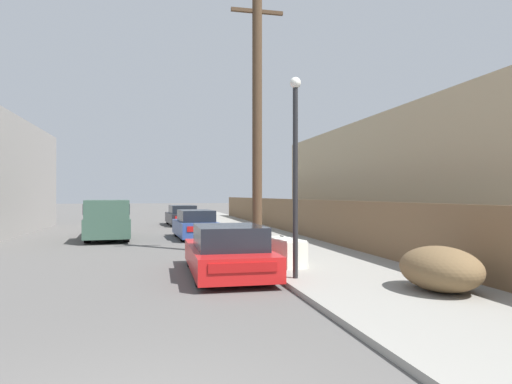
# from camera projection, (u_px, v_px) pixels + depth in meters

# --- Properties ---
(sidewalk_curb) EXTENTS (4.20, 63.00, 0.12)m
(sidewalk_curb) POSITION_uv_depth(u_px,v_px,m) (238.00, 228.00, 27.56)
(sidewalk_curb) COLOR gray
(sidewalk_curb) RESTS_ON ground
(discarded_fridge) EXTENTS (0.86, 1.77, 0.76)m
(discarded_fridge) POSITION_uv_depth(u_px,v_px,m) (284.00, 252.00, 12.59)
(discarded_fridge) COLOR silver
(discarded_fridge) RESTS_ON sidewalk_curb
(parked_sports_car_red) EXTENTS (1.93, 4.67, 1.29)m
(parked_sports_car_red) POSITION_uv_depth(u_px,v_px,m) (228.00, 252.00, 11.67)
(parked_sports_car_red) COLOR red
(parked_sports_car_red) RESTS_ON ground
(car_parked_mid) EXTENTS (2.00, 4.37, 1.34)m
(car_parked_mid) POSITION_uv_depth(u_px,v_px,m) (195.00, 225.00, 21.50)
(car_parked_mid) COLOR #2D478C
(car_parked_mid) RESTS_ON ground
(car_parked_far) EXTENTS (2.16, 4.77, 1.35)m
(car_parked_far) POSITION_uv_depth(u_px,v_px,m) (182.00, 216.00, 30.94)
(car_parked_far) COLOR black
(car_parked_far) RESTS_ON ground
(pickup_truck) EXTENTS (2.36, 5.85, 1.83)m
(pickup_truck) POSITION_uv_depth(u_px,v_px,m) (108.00, 220.00, 20.77)
(pickup_truck) COLOR #385647
(pickup_truck) RESTS_ON ground
(utility_pole) EXTENTS (1.80, 0.33, 9.09)m
(utility_pole) POSITION_uv_depth(u_px,v_px,m) (257.00, 115.00, 15.47)
(utility_pole) COLOR #4C3826
(utility_pole) RESTS_ON sidewalk_curb
(street_lamp) EXTENTS (0.26, 0.26, 4.68)m
(street_lamp) POSITION_uv_depth(u_px,v_px,m) (295.00, 161.00, 10.60)
(street_lamp) COLOR #232326
(street_lamp) RESTS_ON sidewalk_curb
(brush_pile) EXTENTS (1.43, 1.95, 0.90)m
(brush_pile) POSITION_uv_depth(u_px,v_px,m) (440.00, 269.00, 9.16)
(brush_pile) COLOR brown
(brush_pile) RESTS_ON sidewalk_curb
(wooden_fence) EXTENTS (0.08, 38.59, 1.72)m
(wooden_fence) POSITION_uv_depth(u_px,v_px,m) (287.00, 215.00, 24.22)
(wooden_fence) COLOR brown
(wooden_fence) RESTS_ON sidewalk_curb
(building_right_house) EXTENTS (6.00, 22.22, 5.47)m
(building_right_house) POSITION_uv_depth(u_px,v_px,m) (427.00, 180.00, 20.82)
(building_right_house) COLOR tan
(building_right_house) RESTS_ON ground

